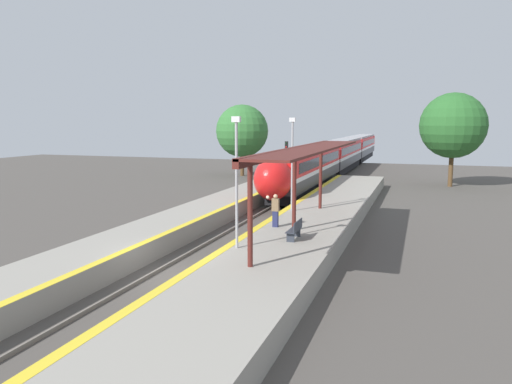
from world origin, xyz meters
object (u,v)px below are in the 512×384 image
(railway_signal, at_px, (286,160))
(lamppost_mid, at_px, (292,158))
(platform_bench, at_px, (295,229))
(person_waiting, at_px, (275,210))
(train, at_px, (340,154))
(lamppost_near, at_px, (237,174))

(railway_signal, xyz_separation_m, lamppost_mid, (4.65, -15.93, 1.43))
(platform_bench, height_order, person_waiting, person_waiting)
(train, xyz_separation_m, lamppost_mid, (2.38, -32.86, 1.87))
(platform_bench, distance_m, lamppost_near, 4.10)
(person_waiting, bearing_deg, lamppost_near, -94.47)
(lamppost_mid, bearing_deg, person_waiting, -85.62)
(railway_signal, bearing_deg, train, 82.38)
(platform_bench, relative_size, lamppost_mid, 0.27)
(person_waiting, xyz_separation_m, lamppost_near, (-0.36, -4.64, 2.31))
(platform_bench, xyz_separation_m, person_waiting, (-1.64, 2.33, 0.42))
(platform_bench, bearing_deg, railway_signal, 106.13)
(train, distance_m, lamppost_near, 42.35)
(lamppost_near, bearing_deg, person_waiting, 85.53)
(platform_bench, height_order, railway_signal, railway_signal)
(railway_signal, height_order, lamppost_near, lamppost_near)
(platform_bench, height_order, lamppost_near, lamppost_near)
(platform_bench, xyz_separation_m, railway_signal, (-6.65, 23.00, 1.29))
(platform_bench, xyz_separation_m, lamppost_mid, (-2.00, 7.07, 2.72))
(lamppost_mid, bearing_deg, train, 94.15)
(platform_bench, relative_size, person_waiting, 0.89)
(train, bearing_deg, lamppost_mid, -85.85)
(platform_bench, distance_m, railway_signal, 23.98)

